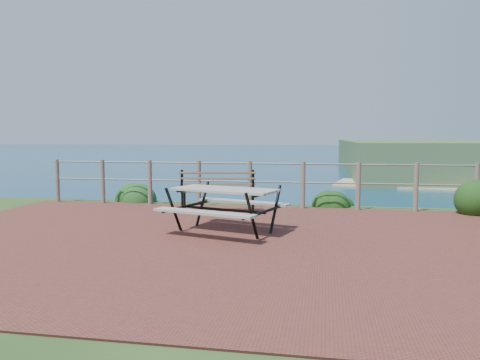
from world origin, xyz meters
name	(u,v)px	position (x,y,z in m)	size (l,w,h in m)	color
ground	(214,241)	(0.00, 0.00, 0.00)	(10.00, 7.00, 0.12)	brown
ocean	(322,141)	(0.00, 200.00, 0.00)	(1200.00, 1200.00, 0.00)	#136276
safety_railing	(250,182)	(0.00, 3.35, 0.57)	(9.40, 0.10, 1.00)	#6B5B4C
picnic_table	(225,205)	(0.04, 0.58, 0.45)	(1.79, 1.39, 0.70)	gray
park_bench	(218,184)	(-0.54, 2.62, 0.57)	(1.59, 0.64, 0.87)	brown
shrub_lip_west	(135,201)	(-2.89, 3.86, 0.00)	(0.84, 0.84, 0.61)	#1D4B1C
shrub_lip_east	(337,206)	(1.88, 3.98, 0.00)	(0.86, 0.86, 0.63)	#173C12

